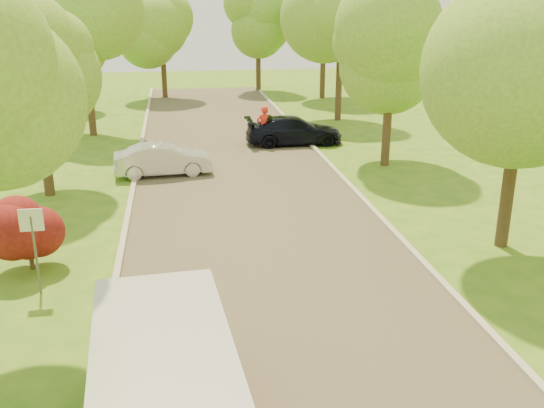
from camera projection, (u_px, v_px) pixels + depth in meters
ground at (309, 365)px, 11.89m from camera, size 100.00×100.00×0.00m
road at (255, 222)px, 19.36m from camera, size 8.00×60.00×0.01m
curb_left at (125, 228)px, 18.74m from camera, size 0.18×60.00×0.12m
curb_right at (377, 214)px, 19.95m from camera, size 0.18×60.00×0.12m
street_sign at (33, 233)px, 14.25m from camera, size 0.55×0.06×2.17m
red_shrub at (27, 230)px, 15.73m from camera, size 1.70×1.70×1.95m
tree_l_midb at (40, 67)px, 20.58m from camera, size 4.30×4.20×6.62m
tree_l_far at (87, 26)px, 29.70m from camera, size 4.92×4.80×7.79m
tree_r_mida at (534, 49)px, 15.81m from camera, size 5.13×5.00×7.95m
tree_r_midb at (396, 48)px, 24.36m from camera, size 4.51×4.40×7.01m
tree_r_far at (345, 15)px, 33.48m from camera, size 5.33×5.20×8.34m
tree_bg_a at (64, 23)px, 36.86m from camera, size 5.12×5.00×7.72m
tree_bg_b at (327, 16)px, 41.20m from camera, size 5.12×5.00×7.95m
tree_bg_c at (164, 24)px, 41.58m from camera, size 4.92×4.80×7.33m
tree_bg_d at (261, 18)px, 44.41m from camera, size 5.12×5.00×7.72m
minivan at (166, 404)px, 9.08m from camera, size 2.48×5.51×2.00m
silver_sedan at (163, 160)px, 24.29m from camera, size 3.96×1.64×1.27m
dark_sedan at (294, 130)px, 29.38m from camera, size 4.68×1.91×1.36m
skateboarder at (180, 408)px, 9.01m from camera, size 1.32×0.96×1.85m
person_striped at (264, 127)px, 28.78m from camera, size 0.78×0.58×1.96m
person_olive at (268, 131)px, 28.93m from camera, size 0.79×0.64×1.53m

